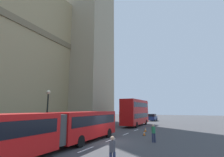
# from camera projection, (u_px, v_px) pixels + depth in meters

# --- Properties ---
(ground_plane) EXTENTS (160.00, 160.00, 0.00)m
(ground_plane) POSITION_uv_depth(u_px,v_px,m) (107.00, 141.00, 16.76)
(ground_plane) COLOR #424244
(lane_centre_marking) EXTENTS (25.20, 0.16, 0.01)m
(lane_centre_marking) POSITION_uv_depth(u_px,v_px,m) (100.00, 144.00, 15.42)
(lane_centre_marking) COLOR silver
(lane_centre_marking) RESTS_ON ground_plane
(articulated_bus) EXTENTS (18.56, 2.54, 2.90)m
(articulated_bus) POSITION_uv_depth(u_px,v_px,m) (52.00, 128.00, 12.89)
(articulated_bus) COLOR red
(articulated_bus) RESTS_ON ground_plane
(double_decker_bus) EXTENTS (10.69, 2.54, 4.90)m
(double_decker_bus) POSITION_uv_depth(u_px,v_px,m) (135.00, 111.00, 32.66)
(double_decker_bus) COLOR #B20F0F
(double_decker_bus) RESTS_ON ground_plane
(sedan_lead) EXTENTS (4.40, 1.86, 1.85)m
(sedan_lead) POSITION_uv_depth(u_px,v_px,m) (153.00, 117.00, 45.45)
(sedan_lead) COLOR navy
(sedan_lead) RESTS_ON ground_plane
(traffic_cone_west) EXTENTS (0.36, 0.36, 0.58)m
(traffic_cone_west) POSITION_uv_depth(u_px,v_px,m) (144.00, 133.00, 20.42)
(traffic_cone_west) COLOR black
(traffic_cone_west) RESTS_ON ground_plane
(traffic_cone_middle) EXTENTS (0.36, 0.36, 0.58)m
(traffic_cone_middle) POSITION_uv_depth(u_px,v_px,m) (145.00, 130.00, 23.87)
(traffic_cone_middle) COLOR black
(traffic_cone_middle) RESTS_ON ground_plane
(street_lamp) EXTENTS (0.44, 0.44, 5.27)m
(street_lamp) POSITION_uv_depth(u_px,v_px,m) (47.00, 110.00, 18.43)
(street_lamp) COLOR black
(street_lamp) RESTS_ON ground_plane
(pedestrian_near_cones) EXTENTS (0.43, 0.36, 1.69)m
(pedestrian_near_cones) POSITION_uv_depth(u_px,v_px,m) (112.00, 151.00, 9.29)
(pedestrian_near_cones) COLOR #262D4C
(pedestrian_near_cones) RESTS_ON ground_plane
(pedestrian_by_kerb) EXTENTS (0.47, 0.41, 1.69)m
(pedestrian_by_kerb) POSITION_uv_depth(u_px,v_px,m) (153.00, 133.00, 16.39)
(pedestrian_by_kerb) COLOR #262D4C
(pedestrian_by_kerb) RESTS_ON ground_plane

